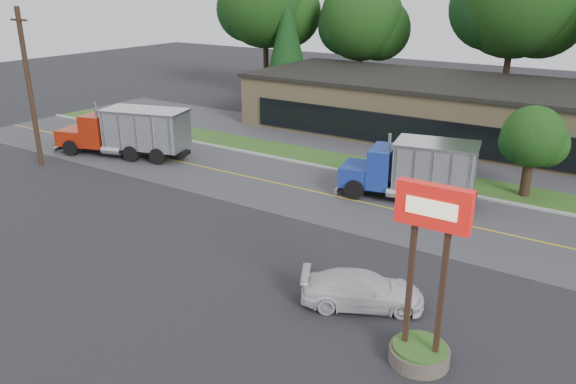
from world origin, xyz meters
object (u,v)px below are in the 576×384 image
Objects in this scene: utility_pole at (30,88)px; bilo_sign at (424,306)px; rally_car at (362,290)px; dump_truck_red at (129,131)px; dump_truck_blue at (416,169)px.

utility_pole reaches higher than bilo_sign.
rally_car is at bearing -8.90° from utility_pole.
dump_truck_red is 23.65m from rally_car.
dump_truck_red reaches higher than rally_car.
bilo_sign is at bearing 140.78° from dump_truck_red.
bilo_sign reaches higher than rally_car.
dump_truck_red is (3.52, 4.64, -3.28)m from utility_pole.
dump_truck_red is 2.17× the size of rally_car.
dump_truck_red and dump_truck_blue have the same top height.
dump_truck_blue is at bearing 17.92° from utility_pole.
dump_truck_red is at bearing 156.94° from bilo_sign.
bilo_sign is 0.78× the size of dump_truck_blue.
bilo_sign reaches higher than dump_truck_red.
dump_truck_blue is at bearing 112.17° from bilo_sign.
dump_truck_red is at bearing -3.56° from dump_truck_blue.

